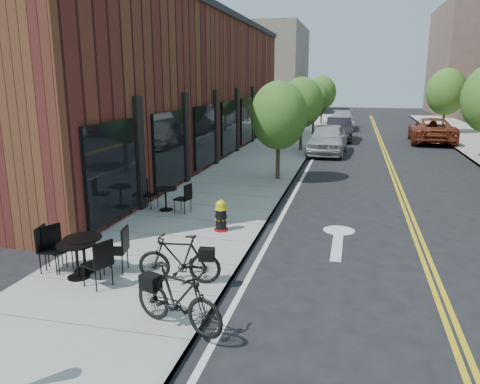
% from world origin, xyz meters
% --- Properties ---
extents(ground, '(120.00, 120.00, 0.00)m').
position_xyz_m(ground, '(0.00, 0.00, 0.00)').
color(ground, black).
rests_on(ground, ground).
extents(sidewalk_near, '(4.00, 70.00, 0.12)m').
position_xyz_m(sidewalk_near, '(-2.00, 10.00, 0.06)').
color(sidewalk_near, '#9E9B93').
rests_on(sidewalk_near, ground).
extents(building_near, '(5.00, 28.00, 7.00)m').
position_xyz_m(building_near, '(-6.50, 14.00, 3.50)').
color(building_near, '#4C1B18').
rests_on(building_near, ground).
extents(bg_building_left, '(8.00, 14.00, 10.00)m').
position_xyz_m(bg_building_left, '(-8.00, 48.00, 5.00)').
color(bg_building_left, '#726656').
rests_on(bg_building_left, ground).
extents(tree_near_a, '(2.20, 2.20, 3.81)m').
position_xyz_m(tree_near_a, '(-0.60, 9.00, 2.60)').
color(tree_near_a, '#382B1E').
rests_on(tree_near_a, sidewalk_near).
extents(tree_near_b, '(2.30, 2.30, 3.98)m').
position_xyz_m(tree_near_b, '(-0.60, 17.00, 2.71)').
color(tree_near_b, '#382B1E').
rests_on(tree_near_b, sidewalk_near).
extents(tree_near_c, '(2.10, 2.10, 3.67)m').
position_xyz_m(tree_near_c, '(-0.60, 25.00, 2.53)').
color(tree_near_c, '#382B1E').
rests_on(tree_near_c, sidewalk_near).
extents(tree_near_d, '(2.40, 2.40, 4.11)m').
position_xyz_m(tree_near_d, '(-0.60, 33.00, 2.79)').
color(tree_near_d, '#382B1E').
rests_on(tree_near_d, sidewalk_near).
extents(tree_far_c, '(2.80, 2.80, 4.62)m').
position_xyz_m(tree_far_c, '(8.60, 28.00, 3.06)').
color(tree_far_c, '#382B1E').
rests_on(tree_far_c, sidewalk_far).
extents(fire_hydrant, '(0.42, 0.42, 0.84)m').
position_xyz_m(fire_hydrant, '(-1.00, 2.20, 0.52)').
color(fire_hydrant, maroon).
rests_on(fire_hydrant, sidewalk_near).
extents(bicycle_left, '(1.67, 0.66, 0.98)m').
position_xyz_m(bicycle_left, '(-0.90, -1.09, 0.61)').
color(bicycle_left, black).
rests_on(bicycle_left, sidewalk_near).
extents(bicycle_right, '(1.82, 1.07, 1.05)m').
position_xyz_m(bicycle_right, '(-0.30, -2.73, 0.65)').
color(bicycle_right, black).
rests_on(bicycle_right, sidewalk_near).
extents(bistro_set_a, '(1.81, 0.89, 0.95)m').
position_xyz_m(bistro_set_a, '(-3.00, -1.03, 0.60)').
color(bistro_set_a, black).
rests_on(bistro_set_a, sidewalk_near).
extents(bistro_set_b, '(1.77, 1.09, 0.94)m').
position_xyz_m(bistro_set_b, '(-2.95, -1.35, 0.59)').
color(bistro_set_b, black).
rests_on(bistro_set_b, sidewalk_near).
extents(bistro_set_c, '(1.66, 0.83, 0.87)m').
position_xyz_m(bistro_set_c, '(-3.15, 3.67, 0.56)').
color(bistro_set_c, black).
rests_on(bistro_set_c, sidewalk_near).
extents(parked_car_a, '(2.13, 4.88, 1.64)m').
position_xyz_m(parked_car_a, '(0.90, 16.55, 0.82)').
color(parked_car_a, '#A9ADB2').
rests_on(parked_car_a, ground).
extents(parked_car_b, '(1.81, 4.58, 1.48)m').
position_xyz_m(parked_car_b, '(1.29, 22.46, 0.74)').
color(parked_car_b, black).
rests_on(parked_car_b, ground).
extents(parked_car_c, '(2.05, 5.01, 1.45)m').
position_xyz_m(parked_car_c, '(1.29, 29.60, 0.73)').
color(parked_car_c, '#A4A4A8').
rests_on(parked_car_c, ground).
extents(parked_car_far, '(2.94, 5.84, 1.58)m').
position_xyz_m(parked_car_far, '(7.07, 22.72, 0.79)').
color(parked_car_far, maroon).
rests_on(parked_car_far, ground).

